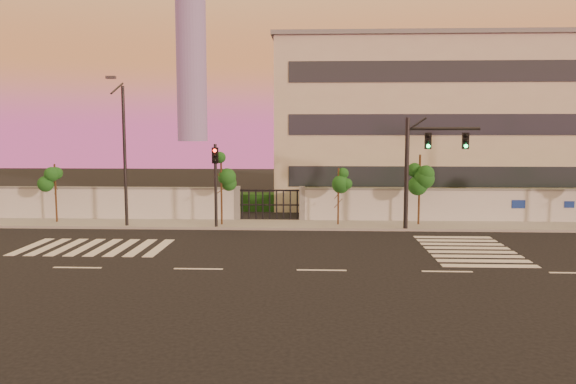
{
  "coord_description": "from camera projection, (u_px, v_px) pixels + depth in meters",
  "views": [
    {
      "loc": [
        -0.4,
        -22.11,
        5.59
      ],
      "look_at": [
        -1.61,
        6.0,
        2.51
      ],
      "focal_mm": 35.0,
      "sensor_mm": 36.0,
      "label": 1
    }
  ],
  "objects": [
    {
      "name": "ground",
      "position": [
        322.0,
        270.0,
        22.55
      ],
      "size": [
        120.0,
        120.0,
        0.0
      ],
      "primitive_type": "plane",
      "color": "black",
      "rests_on": "ground"
    },
    {
      "name": "sidewalk",
      "position": [
        319.0,
        225.0,
        32.97
      ],
      "size": [
        60.0,
        3.0,
        0.15
      ],
      "primitive_type": "cube",
      "color": "gray",
      "rests_on": "ground"
    },
    {
      "name": "perimeter_wall",
      "position": [
        320.0,
        205.0,
        34.35
      ],
      "size": [
        60.0,
        0.36,
        2.2
      ],
      "color": "silver",
      "rests_on": "ground"
    },
    {
      "name": "hedge_row",
      "position": [
        336.0,
        203.0,
        37.05
      ],
      "size": [
        41.0,
        4.25,
        1.8
      ],
      "color": "black",
      "rests_on": "ground"
    },
    {
      "name": "institutional_building",
      "position": [
        434.0,
        123.0,
        43.33
      ],
      "size": [
        24.4,
        12.4,
        12.25
      ],
      "color": "#C0B5A2",
      "rests_on": "ground"
    },
    {
      "name": "distant_skyscraper",
      "position": [
        191.0,
        24.0,
        296.66
      ],
      "size": [
        16.0,
        16.0,
        118.0
      ],
      "color": "slate",
      "rests_on": "ground"
    },
    {
      "name": "road_markings",
      "position": [
        287.0,
        250.0,
        26.35
      ],
      "size": [
        57.0,
        7.62,
        0.02
      ],
      "color": "silver",
      "rests_on": "ground"
    },
    {
      "name": "street_tree_b",
      "position": [
        56.0,
        180.0,
        33.47
      ],
      "size": [
        1.35,
        1.07,
        3.62
      ],
      "color": "#382314",
      "rests_on": "ground"
    },
    {
      "name": "street_tree_c",
      "position": [
        222.0,
        172.0,
        32.45
      ],
      "size": [
        1.36,
        1.08,
        4.33
      ],
      "color": "#382314",
      "rests_on": "ground"
    },
    {
      "name": "street_tree_d",
      "position": [
        339.0,
        184.0,
        32.52
      ],
      "size": [
        1.31,
        1.04,
        3.44
      ],
      "color": "#382314",
      "rests_on": "ground"
    },
    {
      "name": "street_tree_e",
      "position": [
        420.0,
        174.0,
        32.5
      ],
      "size": [
        1.49,
        1.18,
        4.22
      ],
      "color": "#382314",
      "rests_on": "ground"
    },
    {
      "name": "traffic_signal_main",
      "position": [
        421.0,
        160.0,
        30.93
      ],
      "size": [
        3.94,
        1.22,
        6.31
      ],
      "rotation": [
        0.0,
        0.0,
        -0.28
      ],
      "color": "black",
      "rests_on": "ground"
    },
    {
      "name": "traffic_signal_secondary",
      "position": [
        215.0,
        175.0,
        31.65
      ],
      "size": [
        0.38,
        0.35,
        4.85
      ],
      "rotation": [
        0.0,
        0.0,
        0.25
      ],
      "color": "black",
      "rests_on": "ground"
    },
    {
      "name": "streetlight_west",
      "position": [
        123.0,
        149.0,
        31.73
      ],
      "size": [
        0.51,
        2.04,
        8.48
      ],
      "color": "black",
      "rests_on": "ground"
    }
  ]
}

